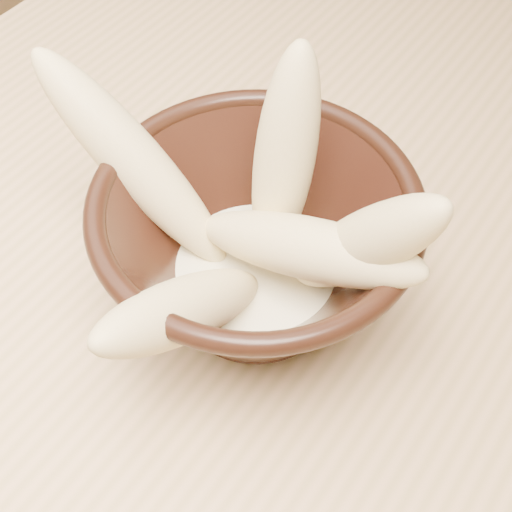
# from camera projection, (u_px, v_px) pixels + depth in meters

# --- Properties ---
(bowl) EXTENTS (0.20, 0.20, 0.11)m
(bowl) POSITION_uv_depth(u_px,v_px,m) (256.00, 247.00, 0.45)
(bowl) COLOR black
(bowl) RESTS_ON table
(milk_puddle) EXTENTS (0.11, 0.11, 0.02)m
(milk_puddle) POSITION_uv_depth(u_px,v_px,m) (256.00, 272.00, 0.47)
(milk_puddle) COLOR #F4EEC4
(milk_puddle) RESTS_ON bowl
(banana_upright) EXTENTS (0.05, 0.08, 0.15)m
(banana_upright) POSITION_uv_depth(u_px,v_px,m) (285.00, 157.00, 0.43)
(banana_upright) COLOR #DBC781
(banana_upright) RESTS_ON bowl
(banana_left) EXTENTS (0.16, 0.04, 0.14)m
(banana_left) POSITION_uv_depth(u_px,v_px,m) (134.00, 161.00, 0.44)
(banana_left) COLOR #DBC781
(banana_left) RESTS_ON bowl
(banana_right) EXTENTS (0.11, 0.05, 0.15)m
(banana_right) POSITION_uv_depth(u_px,v_px,m) (362.00, 246.00, 0.39)
(banana_right) COLOR #DBC781
(banana_right) RESTS_ON bowl
(banana_across) EXTENTS (0.16, 0.04, 0.09)m
(banana_across) POSITION_uv_depth(u_px,v_px,m) (304.00, 247.00, 0.41)
(banana_across) COLOR #DBC781
(banana_across) RESTS_ON bowl
(banana_front) EXTENTS (0.05, 0.14, 0.11)m
(banana_front) POSITION_uv_depth(u_px,v_px,m) (184.00, 309.00, 0.40)
(banana_front) COLOR #DBC781
(banana_front) RESTS_ON bowl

